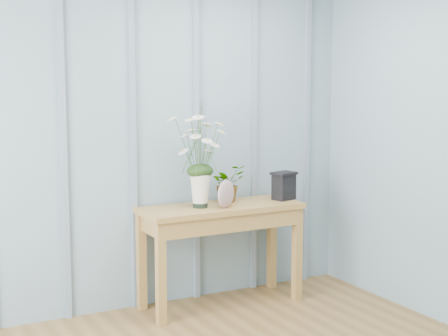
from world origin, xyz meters
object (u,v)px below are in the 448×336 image
felt_disc_vessel (226,194)px  carved_box (284,185)px  sideboard (221,220)px  daisy_vase (200,148)px

felt_disc_vessel → carved_box: (0.54, 0.08, 0.01)m
sideboard → carved_box: 0.58m
carved_box → felt_disc_vessel: bearing=-171.7°
sideboard → daisy_vase: (-0.17, -0.00, 0.54)m
sideboard → felt_disc_vessel: 0.24m
sideboard → carved_box: bearing=-2.6°
felt_disc_vessel → carved_box: bearing=-21.2°
sideboard → daisy_vase: daisy_vase is taller
felt_disc_vessel → carved_box: 0.55m
daisy_vase → sideboard: bearing=1.0°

